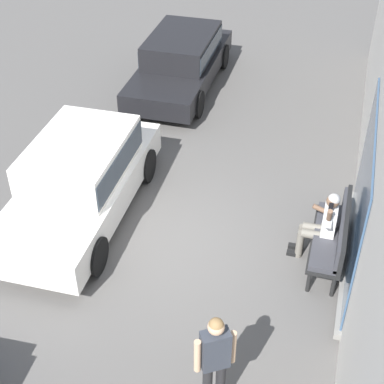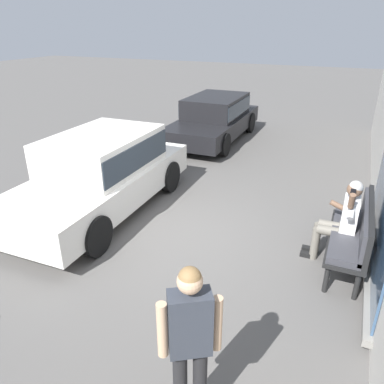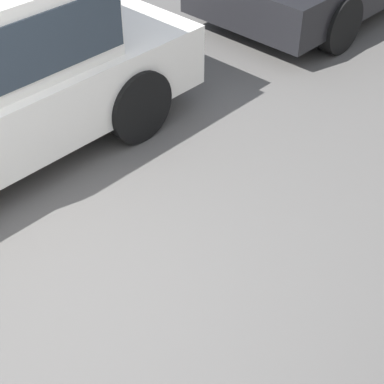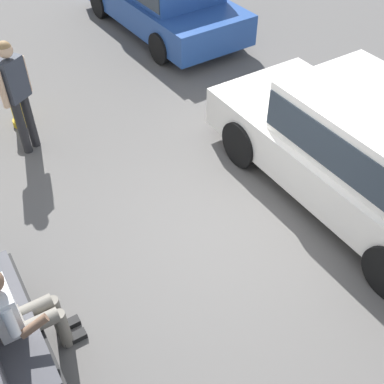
{
  "view_description": "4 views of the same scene",
  "coord_description": "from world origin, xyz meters",
  "px_view_note": "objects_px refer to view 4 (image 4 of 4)",
  "views": [
    {
      "loc": [
        7.44,
        2.6,
        7.12
      ],
      "look_at": [
        -0.01,
        0.5,
        1.2
      ],
      "focal_mm": 55.0,
      "sensor_mm": 36.0,
      "label": 1
    },
    {
      "loc": [
        5.12,
        2.6,
        3.44
      ],
      "look_at": [
        -0.07,
        0.32,
        0.86
      ],
      "focal_mm": 35.0,
      "sensor_mm": 36.0,
      "label": 2
    },
    {
      "loc": [
        1.21,
        2.6,
        3.09
      ],
      "look_at": [
        -0.76,
        0.67,
        0.8
      ],
      "focal_mm": 55.0,
      "sensor_mm": 36.0,
      "label": 3
    },
    {
      "loc": [
        -3.28,
        2.6,
        4.53
      ],
      "look_at": [
        0.04,
        0.57,
        0.89
      ],
      "focal_mm": 45.0,
      "sensor_mm": 36.0,
      "label": 4
    }
  ],
  "objects_px": {
    "pedestrian_standing": "(16,89)",
    "fire_hydrant": "(16,104)",
    "parked_car_mid": "(367,150)",
    "person_on_phone": "(18,310)"
  },
  "relations": [
    {
      "from": "person_on_phone",
      "to": "fire_hydrant",
      "type": "xyz_separation_m",
      "value": [
        4.01,
        -1.08,
        -0.34
      ]
    },
    {
      "from": "person_on_phone",
      "to": "parked_car_mid",
      "type": "relative_size",
      "value": 0.31
    },
    {
      "from": "parked_car_mid",
      "to": "pedestrian_standing",
      "type": "bearing_deg",
      "value": 45.13
    },
    {
      "from": "person_on_phone",
      "to": "fire_hydrant",
      "type": "bearing_deg",
      "value": -15.06
    },
    {
      "from": "fire_hydrant",
      "to": "parked_car_mid",
      "type": "bearing_deg",
      "value": -140.6
    },
    {
      "from": "pedestrian_standing",
      "to": "fire_hydrant",
      "type": "xyz_separation_m",
      "value": [
        0.69,
        -0.04,
        -0.63
      ]
    },
    {
      "from": "fire_hydrant",
      "to": "person_on_phone",
      "type": "bearing_deg",
      "value": 164.94
    },
    {
      "from": "parked_car_mid",
      "to": "pedestrian_standing",
      "type": "distance_m",
      "value": 4.76
    },
    {
      "from": "person_on_phone",
      "to": "pedestrian_standing",
      "type": "relative_size",
      "value": 0.79
    },
    {
      "from": "pedestrian_standing",
      "to": "fire_hydrant",
      "type": "bearing_deg",
      "value": -3.61
    }
  ]
}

